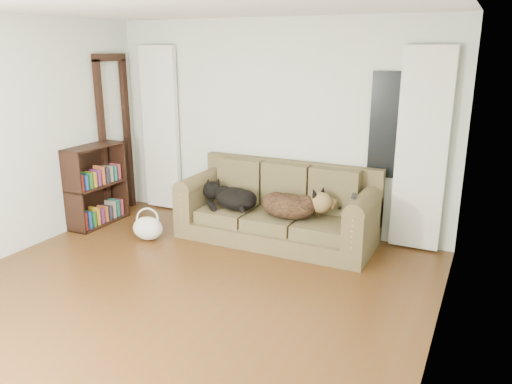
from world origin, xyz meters
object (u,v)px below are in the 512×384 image
at_px(sofa, 277,204).
at_px(tote_bag, 148,227).
at_px(dog_shepherd, 292,206).
at_px(dog_black_lab, 233,198).
at_px(bookshelf, 96,187).

relative_size(sofa, tote_bag, 5.99).
distance_m(sofa, dog_shepherd, 0.25).
height_order(dog_black_lab, bookshelf, bookshelf).
height_order(dog_shepherd, tote_bag, dog_shepherd).
bearing_deg(dog_black_lab, tote_bag, -122.00).
distance_m(dog_black_lab, dog_shepherd, 0.78).
bearing_deg(dog_shepherd, tote_bag, 27.73).
bearing_deg(tote_bag, sofa, 25.35).
distance_m(dog_black_lab, tote_bag, 1.09).
distance_m(dog_shepherd, tote_bag, 1.77).
bearing_deg(bookshelf, dog_black_lab, 19.43).
bearing_deg(tote_bag, dog_black_lab, 34.63).
xyz_separation_m(dog_shepherd, bookshelf, (-2.59, -0.39, 0.01)).
bearing_deg(dog_black_lab, dog_shepherd, 22.64).
xyz_separation_m(sofa, dog_black_lab, (-0.55, -0.08, 0.03)).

